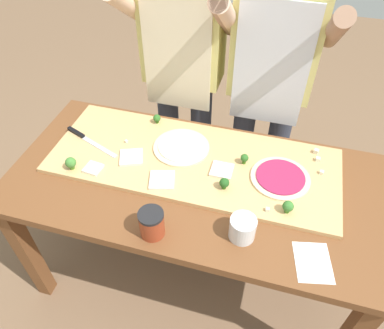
{
  "coord_description": "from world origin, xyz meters",
  "views": [
    {
      "loc": [
        0.29,
        -1.05,
        1.95
      ],
      "look_at": [
        -0.03,
        0.06,
        0.8
      ],
      "focal_mm": 34.36,
      "sensor_mm": 36.0,
      "label": 1
    }
  ],
  "objects_px": {
    "prep_table": "(194,195)",
    "sauce_jar": "(152,223)",
    "broccoli_floret_center_left": "(224,183)",
    "cheese_crumble_a": "(322,172)",
    "cook_left": "(183,62)",
    "pizza_slice_near_left": "(162,180)",
    "broccoli_floret_back_mid": "(71,163)",
    "cheese_crumble_d": "(318,159)",
    "pizza_slice_far_right": "(222,170)",
    "chefs_knife": "(85,138)",
    "recipe_note": "(313,262)",
    "pizza_slice_center": "(131,157)",
    "broccoli_floret_back_right": "(244,158)",
    "pizza_whole_white_garlic": "(181,147)",
    "pizza_whole_beet_magenta": "(280,178)",
    "flour_cup": "(242,229)",
    "cheese_crumble_e": "(267,210)",
    "cook_right": "(271,75)",
    "broccoli_floret_front_right": "(157,118)",
    "cheese_crumble_b": "(316,151)",
    "pizza_slice_far_left": "(93,168)",
    "broccoli_floret_back_left": "(288,207)",
    "cheese_crumble_c": "(126,141)"
  },
  "relations": [
    {
      "from": "prep_table",
      "to": "sauce_jar",
      "type": "bearing_deg",
      "value": -103.76
    },
    {
      "from": "broccoli_floret_center_left",
      "to": "cheese_crumble_a",
      "type": "relative_size",
      "value": 3.27
    },
    {
      "from": "cheese_crumble_a",
      "to": "cook_left",
      "type": "bearing_deg",
      "value": 151.1
    },
    {
      "from": "pizza_slice_near_left",
      "to": "broccoli_floret_back_mid",
      "type": "distance_m",
      "value": 0.41
    },
    {
      "from": "pizza_slice_near_left",
      "to": "cheese_crumble_d",
      "type": "height_order",
      "value": "cheese_crumble_d"
    },
    {
      "from": "broccoli_floret_center_left",
      "to": "pizza_slice_far_right",
      "type": "bearing_deg",
      "value": 107.71
    },
    {
      "from": "chefs_knife",
      "to": "recipe_note",
      "type": "distance_m",
      "value": 1.16
    },
    {
      "from": "pizza_slice_center",
      "to": "cheese_crumble_a",
      "type": "distance_m",
      "value": 0.85
    },
    {
      "from": "pizza_slice_far_right",
      "to": "broccoli_floret_back_right",
      "type": "xyz_separation_m",
      "value": [
        0.08,
        0.08,
        0.02
      ]
    },
    {
      "from": "pizza_whole_white_garlic",
      "to": "cook_left",
      "type": "relative_size",
      "value": 0.16
    },
    {
      "from": "pizza_whole_beet_magenta",
      "to": "pizza_slice_near_left",
      "type": "xyz_separation_m",
      "value": [
        -0.48,
        -0.15,
        -0.0
      ]
    },
    {
      "from": "chefs_knife",
      "to": "broccoli_floret_center_left",
      "type": "xyz_separation_m",
      "value": [
        0.71,
        -0.13,
        0.02
      ]
    },
    {
      "from": "chefs_knife",
      "to": "flour_cup",
      "type": "height_order",
      "value": "flour_cup"
    },
    {
      "from": "prep_table",
      "to": "cheese_crumble_e",
      "type": "bearing_deg",
      "value": -16.84
    },
    {
      "from": "sauce_jar",
      "to": "cook_right",
      "type": "xyz_separation_m",
      "value": [
        0.3,
        0.89,
        0.16
      ]
    },
    {
      "from": "broccoli_floret_front_right",
      "to": "cheese_crumble_a",
      "type": "relative_size",
      "value": 2.9
    },
    {
      "from": "chefs_knife",
      "to": "broccoli_floret_back_mid",
      "type": "relative_size",
      "value": 5.22
    },
    {
      "from": "cheese_crumble_a",
      "to": "cheese_crumble_b",
      "type": "xyz_separation_m",
      "value": [
        -0.03,
        0.13,
        0.0
      ]
    },
    {
      "from": "broccoli_floret_back_mid",
      "to": "broccoli_floret_center_left",
      "type": "height_order",
      "value": "broccoli_floret_back_mid"
    },
    {
      "from": "recipe_note",
      "to": "broccoli_floret_center_left",
      "type": "bearing_deg",
      "value": 147.37
    },
    {
      "from": "prep_table",
      "to": "cheese_crumble_a",
      "type": "height_order",
      "value": "cheese_crumble_a"
    },
    {
      "from": "prep_table",
      "to": "pizza_whole_white_garlic",
      "type": "xyz_separation_m",
      "value": [
        -0.11,
        0.16,
        0.13
      ]
    },
    {
      "from": "chefs_knife",
      "to": "cook_left",
      "type": "bearing_deg",
      "value": 54.34
    },
    {
      "from": "pizza_slice_far_right",
      "to": "flour_cup",
      "type": "height_order",
      "value": "flour_cup"
    },
    {
      "from": "pizza_slice_near_left",
      "to": "pizza_slice_far_left",
      "type": "bearing_deg",
      "value": -176.99
    },
    {
      "from": "pizza_whole_white_garlic",
      "to": "cheese_crumble_b",
      "type": "bearing_deg",
      "value": 12.85
    },
    {
      "from": "flour_cup",
      "to": "sauce_jar",
      "type": "relative_size",
      "value": 0.86
    },
    {
      "from": "cheese_crumble_a",
      "to": "cheese_crumble_e",
      "type": "bearing_deg",
      "value": -126.65
    },
    {
      "from": "pizza_slice_near_left",
      "to": "cook_left",
      "type": "distance_m",
      "value": 0.68
    },
    {
      "from": "broccoli_floret_back_left",
      "to": "broccoli_floret_back_right",
      "type": "bearing_deg",
      "value": 133.31
    },
    {
      "from": "pizza_whole_beet_magenta",
      "to": "pizza_slice_far_right",
      "type": "distance_m",
      "value": 0.25
    },
    {
      "from": "broccoli_floret_front_right",
      "to": "flour_cup",
      "type": "distance_m",
      "value": 0.76
    },
    {
      "from": "pizza_whole_beet_magenta",
      "to": "pizza_slice_far_right",
      "type": "bearing_deg",
      "value": -174.54
    },
    {
      "from": "cheese_crumble_a",
      "to": "flour_cup",
      "type": "relative_size",
      "value": 0.16
    },
    {
      "from": "broccoli_floret_back_mid",
      "to": "cheese_crumble_a",
      "type": "height_order",
      "value": "broccoli_floret_back_mid"
    },
    {
      "from": "pizza_whole_beet_magenta",
      "to": "broccoli_floret_center_left",
      "type": "xyz_separation_m",
      "value": [
        -0.22,
        -0.12,
        0.02
      ]
    },
    {
      "from": "pizza_whole_white_garlic",
      "to": "broccoli_floret_center_left",
      "type": "height_order",
      "value": "broccoli_floret_center_left"
    },
    {
      "from": "pizza_slice_center",
      "to": "pizza_slice_near_left",
      "type": "relative_size",
      "value": 0.97
    },
    {
      "from": "cheese_crumble_c",
      "to": "pizza_whole_white_garlic",
      "type": "bearing_deg",
      "value": 6.95
    },
    {
      "from": "flour_cup",
      "to": "recipe_note",
      "type": "height_order",
      "value": "flour_cup"
    },
    {
      "from": "broccoli_floret_back_mid",
      "to": "cheese_crumble_e",
      "type": "xyz_separation_m",
      "value": [
        0.86,
        -0.0,
        -0.03
      ]
    },
    {
      "from": "broccoli_floret_back_mid",
      "to": "cook_right",
      "type": "relative_size",
      "value": 0.04
    },
    {
      "from": "broccoli_floret_back_right",
      "to": "cheese_crumble_a",
      "type": "xyz_separation_m",
      "value": [
        0.34,
        0.03,
        -0.02
      ]
    },
    {
      "from": "prep_table",
      "to": "broccoli_floret_back_mid",
      "type": "xyz_separation_m",
      "value": [
        -0.53,
        -0.1,
        0.16
      ]
    },
    {
      "from": "pizza_slice_near_left",
      "to": "broccoli_floret_back_left",
      "type": "relative_size",
      "value": 1.88
    },
    {
      "from": "broccoli_floret_front_right",
      "to": "recipe_note",
      "type": "bearing_deg",
      "value": -36.11
    },
    {
      "from": "cheese_crumble_b",
      "to": "flour_cup",
      "type": "relative_size",
      "value": 0.2
    },
    {
      "from": "pizza_slice_far_right",
      "to": "cheese_crumble_d",
      "type": "bearing_deg",
      "value": 24.32
    },
    {
      "from": "prep_table",
      "to": "cook_left",
      "type": "height_order",
      "value": "cook_left"
    },
    {
      "from": "broccoli_floret_back_left",
      "to": "cheese_crumble_b",
      "type": "distance_m",
      "value": 0.4
    }
  ]
}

